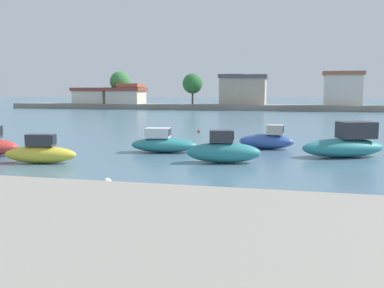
% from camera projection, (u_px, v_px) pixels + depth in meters
% --- Properties ---
extents(ground_plane, '(400.00, 400.00, 0.00)m').
position_uv_depth(ground_plane, '(185.00, 219.00, 12.48)').
color(ground_plane, slate).
extents(moored_boat_1, '(3.92, 1.66, 1.49)m').
position_uv_depth(moored_boat_1, '(41.00, 153.00, 22.08)').
color(moored_boat_1, yellow).
rests_on(moored_boat_1, ground).
extents(moored_boat_2, '(4.18, 2.07, 1.48)m').
position_uv_depth(moored_boat_2, '(163.00, 143.00, 25.93)').
color(moored_boat_2, teal).
rests_on(moored_boat_2, ground).
extents(moored_boat_3, '(4.00, 1.90, 1.69)m').
position_uv_depth(moored_boat_3, '(223.00, 151.00, 22.16)').
color(moored_boat_3, teal).
rests_on(moored_boat_3, ground).
extents(moored_boat_4, '(3.49, 1.38, 1.55)m').
position_uv_depth(moored_boat_4, '(268.00, 140.00, 27.44)').
color(moored_boat_4, '#3856A8').
rests_on(moored_boat_4, ground).
extents(moored_boat_5, '(5.10, 3.42, 1.99)m').
position_uv_depth(moored_boat_5, '(346.00, 144.00, 24.06)').
color(moored_boat_5, teal).
rests_on(moored_boat_5, ground).
extents(mooring_buoy_0, '(0.36, 0.36, 0.36)m').
position_uv_depth(mooring_buoy_0, '(107.00, 182.00, 16.62)').
color(mooring_buoy_0, white).
rests_on(mooring_buoy_0, ground).
extents(mooring_buoy_2, '(0.44, 0.44, 0.44)m').
position_uv_depth(mooring_buoy_2, '(160.00, 137.00, 32.27)').
color(mooring_buoy_2, yellow).
rests_on(mooring_buoy_2, ground).
extents(mooring_buoy_4, '(0.27, 0.27, 0.27)m').
position_uv_depth(mooring_buoy_4, '(199.00, 131.00, 38.07)').
color(mooring_buoy_4, red).
rests_on(mooring_buoy_4, ground).
extents(distant_shoreline, '(108.50, 7.63, 7.63)m').
position_uv_depth(distant_shoreline, '(245.00, 97.00, 81.77)').
color(distant_shoreline, gray).
rests_on(distant_shoreline, ground).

